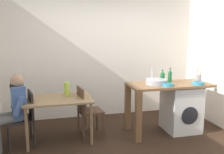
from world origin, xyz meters
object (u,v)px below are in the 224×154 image
object	(u,v)px
chair_person_seat	(25,116)
mixing_bowl	(168,84)
vase	(67,89)
seated_person	(13,107)
washing_machine	(181,108)
utensil_crock	(198,78)
colander	(198,83)
bottle_tall_green	(162,77)
bottle_squat_brown	(170,76)
dining_table	(59,104)
chair_opposite	(87,109)

from	to	relation	value
chair_person_seat	mixing_bowl	bearing A→B (deg)	-109.03
mixing_bowl	vase	bearing A→B (deg)	165.81
seated_person	washing_machine	bearing A→B (deg)	-103.38
utensil_crock	colander	size ratio (longest dim) A/B	1.50
mixing_bowl	vase	distance (m)	1.75
bottle_tall_green	bottle_squat_brown	xyz separation A→B (m)	(0.12, -0.06, 0.02)
seated_person	mixing_bowl	bearing A→B (deg)	-107.85
seated_person	bottle_tall_green	bearing A→B (deg)	-100.25
bottle_tall_green	bottle_squat_brown	size ratio (longest dim) A/B	0.86
seated_person	vase	distance (m)	0.90
dining_table	chair_person_seat	xyz separation A→B (m)	(-0.55, -0.08, -0.14)
dining_table	utensil_crock	distance (m)	2.63
chair_opposite	washing_machine	size ratio (longest dim) A/B	1.05
washing_machine	bottle_tall_green	world-z (taller)	bottle_tall_green
mixing_bowl	colander	bearing A→B (deg)	-1.95
seated_person	colander	bearing A→B (deg)	-107.34
chair_opposite	mixing_bowl	distance (m)	1.48
dining_table	utensil_crock	xyz separation A→B (m)	(2.61, -0.08, 0.35)
dining_table	chair_opposite	size ratio (longest dim) A/B	1.22
dining_table	chair_opposite	distance (m)	0.50
colander	bottle_squat_brown	bearing A→B (deg)	142.99
mixing_bowl	colander	size ratio (longest dim) A/B	0.96
dining_table	mixing_bowl	distance (m)	1.90
chair_opposite	bottle_tall_green	bearing A→B (deg)	81.33
chair_person_seat	seated_person	xyz separation A→B (m)	(-0.16, -0.04, 0.16)
bottle_squat_brown	utensil_crock	bearing A→B (deg)	-3.17
washing_machine	utensil_crock	xyz separation A→B (m)	(0.37, 0.05, 0.56)
seated_person	bottle_squat_brown	size ratio (longest dim) A/B	4.38
seated_person	bottle_tall_green	xyz separation A→B (m)	(2.61, 0.13, 0.35)
bottle_tall_green	dining_table	bearing A→B (deg)	-179.58
utensil_crock	washing_machine	bearing A→B (deg)	-171.90
chair_opposite	bottle_tall_green	xyz separation A→B (m)	(1.43, -0.03, 0.52)
dining_table	colander	world-z (taller)	colander
chair_person_seat	chair_opposite	size ratio (longest dim) A/B	1.00
chair_opposite	bottle_squat_brown	bearing A→B (deg)	79.22
dining_table	colander	size ratio (longest dim) A/B	5.50
chair_opposite	vase	xyz separation A→B (m)	(-0.33, 0.06, 0.36)
chair_person_seat	bottle_squat_brown	bearing A→B (deg)	-102.35
seated_person	utensil_crock	size ratio (longest dim) A/B	4.01
mixing_bowl	bottle_squat_brown	bearing A→B (deg)	56.38
chair_person_seat	mixing_bowl	xyz separation A→B (m)	(2.39, -0.24, 0.44)
chair_opposite	utensil_crock	distance (m)	2.19
colander	vase	bearing A→B (deg)	168.89
bottle_tall_green	mixing_bowl	xyz separation A→B (m)	(-0.07, -0.34, -0.08)
chair_person_seat	bottle_squat_brown	distance (m)	2.63
dining_table	washing_machine	bearing A→B (deg)	-3.32
chair_person_seat	seated_person	world-z (taller)	seated_person
utensil_crock	mixing_bowl	bearing A→B (deg)	-161.98
chair_person_seat	chair_opposite	world-z (taller)	same
bottle_tall_green	washing_machine	bearing A→B (deg)	-23.23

